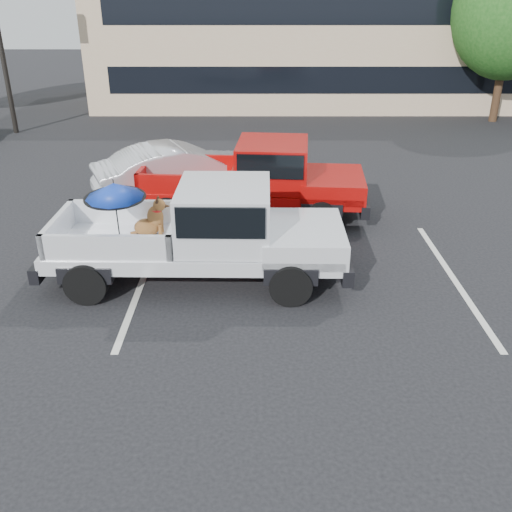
{
  "coord_description": "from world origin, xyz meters",
  "views": [
    {
      "loc": [
        -0.82,
        -7.74,
        5.14
      ],
      "look_at": [
        -0.82,
        0.3,
        1.3
      ],
      "focal_mm": 40.0,
      "sensor_mm": 36.0,
      "label": 1
    }
  ],
  "objects_px": {
    "tree_back": "(390,0)",
    "silver_sedan": "(181,173)",
    "silver_pickup": "(212,229)",
    "tree_right": "(512,11)",
    "red_pickup": "(265,176)"
  },
  "relations": [
    {
      "from": "tree_back",
      "to": "red_pickup",
      "type": "height_order",
      "value": "tree_back"
    },
    {
      "from": "red_pickup",
      "to": "tree_right",
      "type": "bearing_deg",
      "value": 52.91
    },
    {
      "from": "tree_back",
      "to": "silver_sedan",
      "type": "relative_size",
      "value": 1.61
    },
    {
      "from": "silver_sedan",
      "to": "silver_pickup",
      "type": "bearing_deg",
      "value": 169.84
    },
    {
      "from": "tree_right",
      "to": "tree_back",
      "type": "height_order",
      "value": "tree_back"
    },
    {
      "from": "silver_pickup",
      "to": "tree_back",
      "type": "bearing_deg",
      "value": 71.78
    },
    {
      "from": "tree_right",
      "to": "silver_pickup",
      "type": "bearing_deg",
      "value": -127.21
    },
    {
      "from": "tree_back",
      "to": "silver_pickup",
      "type": "bearing_deg",
      "value": -109.14
    },
    {
      "from": "tree_right",
      "to": "red_pickup",
      "type": "bearing_deg",
      "value": -131.93
    },
    {
      "from": "tree_back",
      "to": "silver_pickup",
      "type": "xyz_separation_m",
      "value": [
        -7.64,
        -22.01,
        -3.36
      ]
    },
    {
      "from": "tree_back",
      "to": "silver_sedan",
      "type": "xyz_separation_m",
      "value": [
        -8.76,
        -17.5,
        -3.68
      ]
    },
    {
      "from": "tree_right",
      "to": "silver_pickup",
      "type": "relative_size",
      "value": 1.19
    },
    {
      "from": "tree_right",
      "to": "silver_pickup",
      "type": "height_order",
      "value": "tree_right"
    },
    {
      "from": "tree_right",
      "to": "red_pickup",
      "type": "relative_size",
      "value": 1.18
    },
    {
      "from": "red_pickup",
      "to": "silver_sedan",
      "type": "xyz_separation_m",
      "value": [
        -2.17,
        1.19,
        -0.28
      ]
    }
  ]
}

